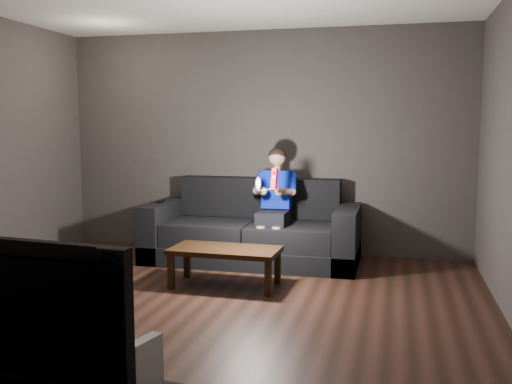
# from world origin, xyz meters

# --- Properties ---
(floor) EXTENTS (5.00, 5.00, 0.00)m
(floor) POSITION_xyz_m (0.00, 0.00, 0.00)
(floor) COLOR black
(floor) RESTS_ON ground
(back_wall) EXTENTS (5.00, 0.04, 2.70)m
(back_wall) POSITION_xyz_m (0.00, 2.50, 1.35)
(back_wall) COLOR #3D3734
(back_wall) RESTS_ON ground
(sofa) EXTENTS (2.41, 1.04, 0.93)m
(sofa) POSITION_xyz_m (0.01, 1.94, 0.30)
(sofa) COLOR black
(sofa) RESTS_ON floor
(child) EXTENTS (0.49, 0.60, 1.19)m
(child) POSITION_xyz_m (0.29, 1.87, 0.78)
(child) COLOR black
(child) RESTS_ON sofa
(wii_remote_red) EXTENTS (0.07, 0.09, 0.22)m
(wii_remote_red) POSITION_xyz_m (0.38, 1.41, 1.01)
(wii_remote_red) COLOR red
(wii_remote_red) RESTS_ON child
(nunchuk_white) EXTENTS (0.08, 0.10, 0.15)m
(nunchuk_white) POSITION_xyz_m (0.21, 1.42, 0.96)
(nunchuk_white) COLOR white
(nunchuk_white) RESTS_ON child
(wii_remote_black) EXTENTS (0.06, 0.17, 0.03)m
(wii_remote_black) POSITION_xyz_m (-1.07, 1.85, 0.67)
(wii_remote_black) COLOR black
(wii_remote_black) RESTS_ON sofa
(coffee_table) EXTENTS (1.06, 0.55, 0.38)m
(coffee_table) POSITION_xyz_m (0.01, 0.85, 0.33)
(coffee_table) COLOR black
(coffee_table) RESTS_ON floor
(tv) EXTENTS (1.13, 0.26, 0.64)m
(tv) POSITION_xyz_m (0.11, -2.27, 0.79)
(tv) COLOR black
(tv) RESTS_ON media_console
(wii_console) EXTENTS (0.10, 0.18, 0.23)m
(wii_console) POSITION_xyz_m (0.63, -2.27, 0.59)
(wii_console) COLOR white
(wii_console) RESTS_ON media_console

